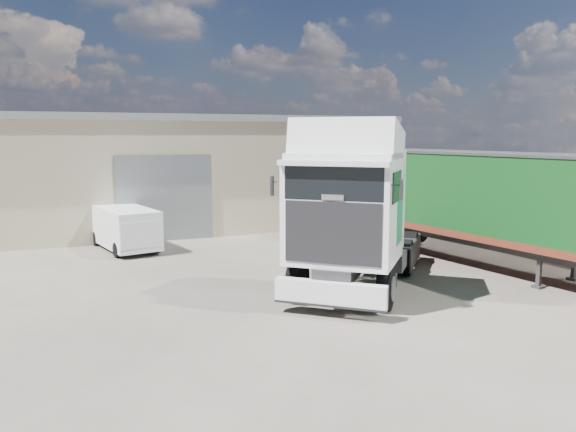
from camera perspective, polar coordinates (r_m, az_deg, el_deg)
name	(u,v)px	position (r m, az deg, el deg)	size (l,w,h in m)	color
ground	(304,299)	(15.48, 1.63, -8.41)	(120.00, 120.00, 0.00)	#282420
warehouse	(61,171)	(29.64, -22.05, 4.22)	(30.60, 12.60, 5.42)	tan
brick_boundary_wall	(488,207)	(26.42, 19.61, 0.85)	(0.35, 26.00, 2.50)	brown
tractor_unit	(352,221)	(15.76, 6.55, -0.52)	(6.75, 7.17, 4.87)	black
box_trailer	(461,195)	(20.60, 17.15, 2.09)	(4.39, 11.87, 3.86)	#2D2D30
panel_van	(126,228)	(22.59, -16.16, -1.22)	(2.44, 4.25, 1.63)	black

